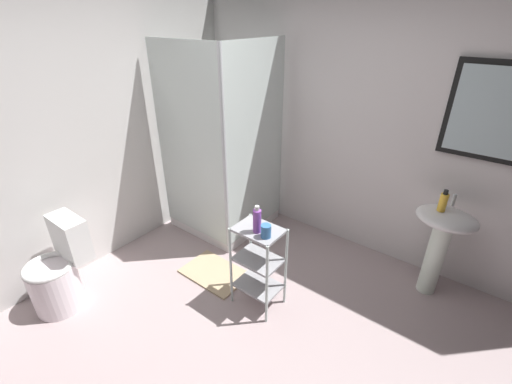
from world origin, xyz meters
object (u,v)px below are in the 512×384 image
at_px(conditioner_bottle_purple, 257,220).
at_px(hand_soap_bottle, 443,202).
at_px(storage_cart, 258,261).
at_px(bath_mat, 215,273).
at_px(rinse_cup, 266,231).
at_px(shower_stall, 225,191).
at_px(pedestal_sink, 441,236).
at_px(toilet, 59,273).

bearing_deg(conditioner_bottle_purple, hand_soap_bottle, 44.97).
height_order(storage_cart, bath_mat, storage_cart).
relative_size(storage_cart, rinse_cup, 7.35).
relative_size(storage_cart, conditioner_bottle_purple, 3.37).
xyz_separation_m(shower_stall, storage_cart, (0.99, -0.69, -0.03)).
height_order(shower_stall, rinse_cup, shower_stall).
height_order(pedestal_sink, rinse_cup, rinse_cup).
distance_m(hand_soap_bottle, conditioner_bottle_purple, 1.46).
distance_m(toilet, conditioner_bottle_purple, 1.69).
relative_size(toilet, bath_mat, 1.27).
relative_size(conditioner_bottle_purple, bath_mat, 0.37).
height_order(pedestal_sink, bath_mat, pedestal_sink).
relative_size(shower_stall, rinse_cup, 19.86).
bearing_deg(toilet, bath_mat, 53.62).
relative_size(pedestal_sink, rinse_cup, 8.05).
distance_m(toilet, bath_mat, 1.30).
distance_m(storage_cart, conditioner_bottle_purple, 0.40).
xyz_separation_m(storage_cart, rinse_cup, (0.10, -0.05, 0.35)).
xyz_separation_m(toilet, storage_cart, (1.28, 0.99, 0.12)).
distance_m(storage_cart, hand_soap_bottle, 1.51).
xyz_separation_m(hand_soap_bottle, conditioner_bottle_purple, (-1.03, -1.03, -0.05)).
distance_m(storage_cart, bath_mat, 0.69).
distance_m(conditioner_bottle_purple, bath_mat, 1.00).
xyz_separation_m(shower_stall, rinse_cup, (1.09, -0.74, 0.33)).
bearing_deg(conditioner_bottle_purple, rinse_cup, -8.55).
relative_size(pedestal_sink, bath_mat, 1.35).
height_order(hand_soap_bottle, conditioner_bottle_purple, hand_soap_bottle).
xyz_separation_m(toilet, bath_mat, (0.75, 1.01, -0.31)).
relative_size(pedestal_sink, storage_cart, 1.09).
bearing_deg(rinse_cup, pedestal_sink, 47.07).
bearing_deg(storage_cart, bath_mat, 177.30).
distance_m(toilet, hand_soap_bottle, 3.11).
relative_size(pedestal_sink, toilet, 1.07).
bearing_deg(bath_mat, toilet, -126.38).
bearing_deg(hand_soap_bottle, rinse_cup, -132.00).
bearing_deg(shower_stall, pedestal_sink, 8.98).
bearing_deg(toilet, pedestal_sink, 40.19).
height_order(toilet, hand_soap_bottle, hand_soap_bottle).
xyz_separation_m(shower_stall, pedestal_sink, (2.08, 0.33, 0.12)).
bearing_deg(shower_stall, conditioner_bottle_purple, -35.94).
xyz_separation_m(rinse_cup, bath_mat, (-0.64, 0.07, -0.78)).
bearing_deg(rinse_cup, toilet, -145.78).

